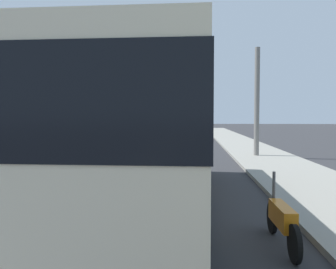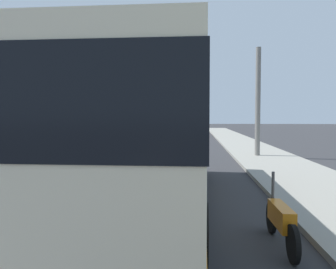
# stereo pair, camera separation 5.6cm
# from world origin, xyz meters

# --- Properties ---
(sidewalk_curb) EXTENTS (110.00, 3.60, 0.14)m
(sidewalk_curb) POSITION_xyz_m (10.00, -7.00, 0.07)
(sidewalk_curb) COLOR gray
(sidewalk_curb) RESTS_ON ground
(lane_divider_line) EXTENTS (110.00, 0.16, 0.01)m
(lane_divider_line) POSITION_xyz_m (10.00, 0.00, 0.00)
(lane_divider_line) COLOR silver
(lane_divider_line) RESTS_ON ground
(coach_bus) EXTENTS (12.08, 2.72, 3.41)m
(coach_bus) POSITION_xyz_m (4.72, -2.08, 1.99)
(coach_bus) COLOR beige
(coach_bus) RESTS_ON ground
(motorcycle_angled) EXTENTS (2.15, 0.26, 1.26)m
(motorcycle_angled) POSITION_xyz_m (1.86, -4.61, 0.47)
(motorcycle_angled) COLOR black
(motorcycle_angled) RESTS_ON ground
(car_oncoming) EXTENTS (4.07, 2.09, 1.52)m
(car_oncoming) POSITION_xyz_m (16.54, 2.29, 0.71)
(car_oncoming) COLOR #2D7238
(car_oncoming) RESTS_ON ground
(car_behind_bus) EXTENTS (4.35, 2.09, 1.54)m
(car_behind_bus) POSITION_xyz_m (39.57, -2.30, 0.73)
(car_behind_bus) COLOR red
(car_behind_bus) RESTS_ON ground
(utility_pole) EXTENTS (0.29, 0.29, 6.24)m
(utility_pole) POSITION_xyz_m (16.06, -6.58, 3.12)
(utility_pole) COLOR slate
(utility_pole) RESTS_ON ground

